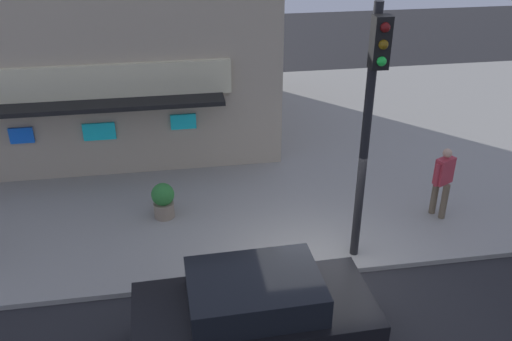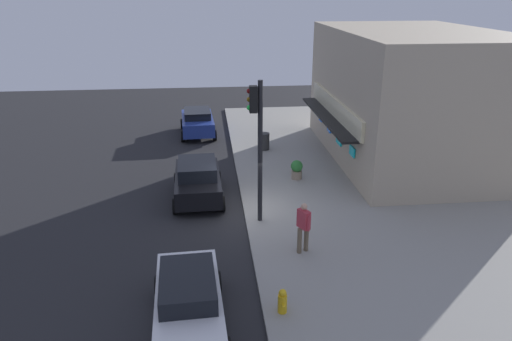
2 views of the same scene
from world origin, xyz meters
name	(u,v)px [view 2 (image 2 of 2)]	position (x,y,z in m)	size (l,w,h in m)	color
ground_plane	(244,212)	(0.00, 0.00, 0.00)	(52.22, 52.22, 0.00)	#232326
sidewalk	(405,203)	(0.00, 6.85, 0.06)	(34.82, 13.70, 0.12)	gray
corner_building	(409,96)	(-5.67, 8.99, 3.39)	(12.02, 8.45, 6.54)	tan
traffic_light	(257,134)	(1.03, 0.45, 3.60)	(0.32, 0.58, 5.45)	black
fire_hydrant	(282,301)	(6.74, 0.53, 0.47)	(0.50, 0.26, 0.74)	gold
trash_can	(264,141)	(-7.57, 1.76, 0.59)	(0.57, 0.57, 0.93)	#2D2D2D
pedestrian	(303,225)	(3.56, 1.74, 1.14)	(0.60, 0.47, 1.81)	brown
potted_plant_by_doorway	(297,169)	(-3.09, 2.76, 0.59)	(0.56, 0.56, 0.90)	gray
parked_car_white	(189,300)	(6.89, -2.03, 0.81)	(4.31, 2.12, 1.57)	silver
parked_car_black	(198,180)	(-1.59, -1.85, 0.85)	(4.15, 2.21, 1.67)	black
parked_car_blue	(197,122)	(-11.28, -1.94, 0.82)	(4.14, 2.26, 1.55)	navy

